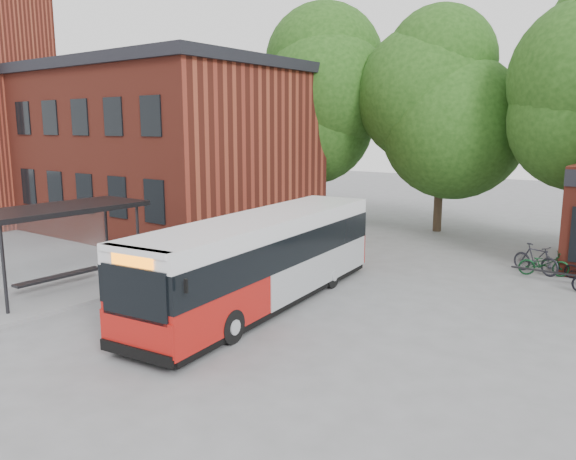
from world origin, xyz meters
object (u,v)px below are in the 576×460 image
Objects in this scene: city_bus at (264,261)px; bicycle_0 at (544,264)px; bicycle_1 at (536,259)px; bus_shelter at (62,250)px.

city_bus reaches higher than bicycle_0.
city_bus is 5.88× the size of bicycle_1.
bus_shelter is at bearing 155.45° from bicycle_1.
bus_shelter is at bearing -160.12° from city_bus.
bus_shelter is 4.01× the size of bicycle_0.
bicycle_1 reaches higher than bicycle_0.
bicycle_1 is at bearing 39.91° from bicycle_0.
bicycle_1 is (5.78, 8.89, -0.82)m from city_bus.
bus_shelter reaches higher than bicycle_0.
city_bus is at bearing 26.41° from bus_shelter.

